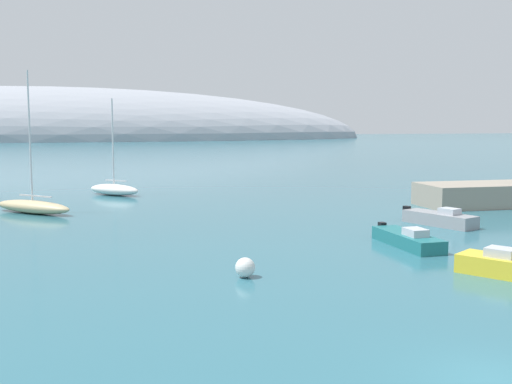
# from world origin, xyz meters

# --- Properties ---
(water) EXTENTS (600.00, 600.00, 0.00)m
(water) POSITION_xyz_m (0.00, 0.00, 0.00)
(water) COLOR #2D6675
(water) RESTS_ON ground
(distant_ridge) EXTENTS (257.92, 72.69, 39.80)m
(distant_ridge) POSITION_xyz_m (-29.96, 233.81, 0.00)
(distant_ridge) COLOR #999EA8
(distant_ridge) RESTS_ON ground
(sailboat_sand_mid_mooring) EXTENTS (6.45, 6.17, 10.54)m
(sailboat_sand_mid_mooring) POSITION_xyz_m (-14.59, 34.92, 0.56)
(sailboat_sand_mid_mooring) COLOR #C6B284
(sailboat_sand_mid_mooring) RESTS_ON water
(sailboat_white_outer_mooring) EXTENTS (5.22, 5.19, 8.92)m
(sailboat_white_outer_mooring) POSITION_xyz_m (-8.34, 45.03, 0.59)
(sailboat_white_outer_mooring) COLOR white
(sailboat_white_outer_mooring) RESTS_ON water
(motorboat_teal_foreground) EXTENTS (1.73, 5.88, 1.12)m
(motorboat_teal_foreground) POSITION_xyz_m (6.46, 16.71, 0.40)
(motorboat_teal_foreground) COLOR #1E6B70
(motorboat_teal_foreground) RESTS_ON water
(motorboat_grey_alongside_breakwater) EXTENTS (3.32, 5.40, 1.22)m
(motorboat_grey_alongside_breakwater) POSITION_xyz_m (11.88, 22.43, 0.45)
(motorboat_grey_alongside_breakwater) COLOR gray
(motorboat_grey_alongside_breakwater) RESTS_ON water
(mooring_buoy_white) EXTENTS (0.88, 0.88, 0.88)m
(mooring_buoy_white) POSITION_xyz_m (-3.77, 12.35, 0.44)
(mooring_buoy_white) COLOR silver
(mooring_buoy_white) RESTS_ON water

